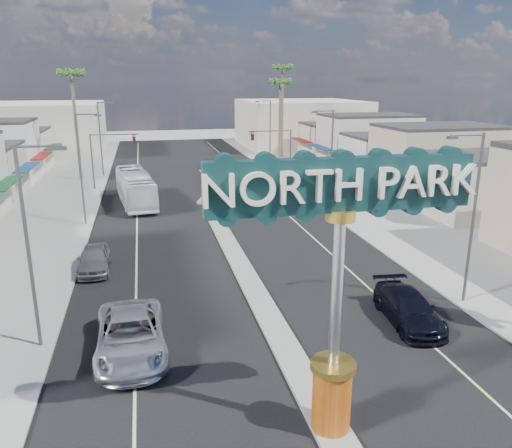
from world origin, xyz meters
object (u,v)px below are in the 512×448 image
traffic_signal_right (275,145)px  palm_right_far (283,73)px  streetlight_r_near (471,211)px  palm_left_far (72,80)px  gateway_sign (338,267)px  traffic_signal_left (109,150)px  car_parked_left (94,259)px  city_bus (135,188)px  streetlight_l_near (31,239)px  streetlight_l_mid (82,164)px  streetlight_r_mid (330,155)px  streetlight_l_far (102,135)px  streetlight_r_far (269,131)px  palm_right_mid (280,87)px  suv_right (408,308)px  suv_left (131,335)px  car_parked_right (297,191)px

traffic_signal_right → palm_right_far: size_ratio=0.43×
streetlight_r_near → palm_left_far: bearing=120.4°
gateway_sign → traffic_signal_left: (-9.18, 42.02, -1.65)m
car_parked_left → city_bus: bearing=81.7°
streetlight_l_near → streetlight_l_mid: same height
streetlight_r_near → streetlight_r_mid: bearing=90.0°
streetlight_l_far → traffic_signal_right: bearing=-22.2°
streetlight_r_far → traffic_signal_right: bearing=-98.9°
streetlight_l_mid → palm_right_far: (25.43, 32.00, 7.32)m
palm_right_far → city_bus: palm_right_far is taller
palm_right_mid → car_parked_left: size_ratio=2.62×
streetlight_l_mid → suv_right: bearing=-51.6°
car_parked_left → streetlight_l_far: bearing=92.0°
traffic_signal_left → streetlight_r_far: streetlight_r_far is taller
streetlight_l_mid → traffic_signal_right: bearing=35.5°
streetlight_r_far → palm_right_far: 13.21m
palm_left_far → city_bus: (6.41, -13.34, -9.92)m
traffic_signal_right → streetlight_r_far: streetlight_r_far is taller
streetlight_r_mid → streetlight_l_far: bearing=133.5°
palm_right_mid → palm_left_far: bearing=-167.0°
palm_left_far → palm_right_mid: (26.00, 6.00, -0.90)m
suv_right → car_parked_left: car_parked_left is taller
streetlight_l_near → car_parked_left: streetlight_l_near is taller
palm_right_mid → suv_right: bearing=-97.8°
streetlight_r_far → suv_right: (-3.91, -43.41, -4.30)m
car_parked_left → suv_right: bearing=-34.7°
streetlight_r_near → palm_right_far: size_ratio=0.64×
traffic_signal_left → streetlight_r_mid: (19.62, -13.99, 0.79)m
streetlight_l_near → palm_right_mid: 51.92m
streetlight_l_far → suv_right: (16.96, -43.41, -4.30)m
streetlight_l_mid → streetlight_r_near: size_ratio=1.00×
streetlight_l_far → car_parked_left: streetlight_l_far is taller
streetlight_r_mid → suv_left: streetlight_r_mid is taller
gateway_sign → palm_left_far: 50.06m
streetlight_l_far → streetlight_r_near: size_ratio=1.00×
traffic_signal_left → streetlight_l_far: 8.14m
streetlight_l_mid → car_parked_right: 20.50m
car_parked_left → palm_right_mid: bearing=58.7°
traffic_signal_right → streetlight_l_mid: 24.11m
suv_right → streetlight_r_mid: bearing=85.1°
streetlight_l_mid → palm_left_far: palm_left_far is taller
car_parked_right → city_bus: (-15.59, 1.72, 0.77)m
gateway_sign → palm_right_far: 62.20m
streetlight_r_near → streetlight_r_far: (0.00, 42.00, 0.00)m
palm_right_mid → car_parked_left: 44.02m
streetlight_r_near → suv_left: streetlight_r_near is taller
gateway_sign → streetlight_l_near: bearing=142.4°
gateway_sign → car_parked_left: 20.06m
streetlight_l_far → streetlight_r_mid: 30.32m
streetlight_r_far → city_bus: streetlight_r_far is taller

